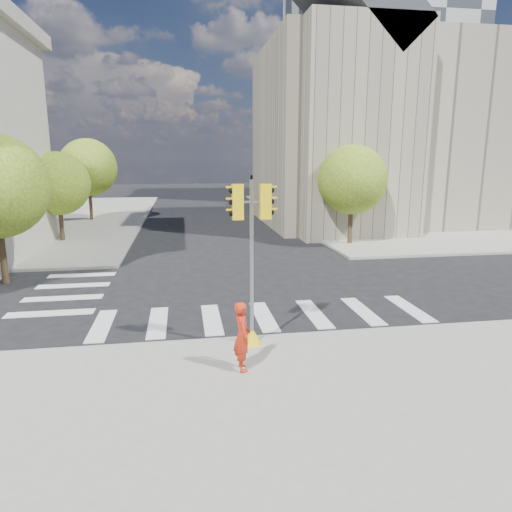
{
  "coord_description": "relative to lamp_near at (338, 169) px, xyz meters",
  "views": [
    {
      "loc": [
        -2.76,
        -16.76,
        5.41
      ],
      "look_at": [
        -0.33,
        -1.73,
        2.1
      ],
      "focal_mm": 32.0,
      "sensor_mm": 36.0,
      "label": 1
    }
  ],
  "objects": [
    {
      "name": "ground",
      "position": [
        -8.0,
        -14.0,
        -4.58
      ],
      "size": [
        160.0,
        160.0,
        0.0
      ],
      "primitive_type": "plane",
      "color": "black",
      "rests_on": "ground"
    },
    {
      "name": "sidewalk_near",
      "position": [
        -8.0,
        -25.0,
        -4.5
      ],
      "size": [
        30.0,
        14.0,
        0.15
      ],
      "primitive_type": "cube",
      "color": "gray",
      "rests_on": "ground"
    },
    {
      "name": "sidewalk_far_right",
      "position": [
        12.0,
        12.0,
        -4.5
      ],
      "size": [
        28.0,
        40.0,
        0.15
      ],
      "primitive_type": "cube",
      "color": "gray",
      "rests_on": "ground"
    },
    {
      "name": "civic_building",
      "position": [
        7.59,
        5.12,
        2.68
      ],
      "size": [
        26.0,
        16.0,
        19.39
      ],
      "color": "gray",
      "rests_on": "ground"
    },
    {
      "name": "office_tower",
      "position": [
        14.0,
        28.0,
        10.42
      ],
      "size": [
        20.0,
        18.0,
        30.0
      ],
      "primitive_type": "cube",
      "color": "#9EA0A3",
      "rests_on": "ground"
    },
    {
      "name": "tree_lw_mid",
      "position": [
        -18.5,
        0.0,
        -0.82
      ],
      "size": [
        4.0,
        4.0,
        5.77
      ],
      "color": "#382616",
      "rests_on": "ground"
    },
    {
      "name": "tree_lw_far",
      "position": [
        -18.5,
        10.0,
        -0.04
      ],
      "size": [
        4.8,
        4.8,
        6.95
      ],
      "color": "#382616",
      "rests_on": "ground"
    },
    {
      "name": "tree_re_near",
      "position": [
        -0.5,
        -4.0,
        -0.53
      ],
      "size": [
        4.2,
        4.2,
        6.16
      ],
      "color": "#382616",
      "rests_on": "ground"
    },
    {
      "name": "tree_re_mid",
      "position": [
        -0.5,
        8.0,
        -0.23
      ],
      "size": [
        4.6,
        4.6,
        6.66
      ],
      "color": "#382616",
      "rests_on": "ground"
    },
    {
      "name": "tree_re_far",
      "position": [
        -0.5,
        20.0,
        -0.71
      ],
      "size": [
        4.0,
        4.0,
        5.88
      ],
      "color": "#382616",
      "rests_on": "ground"
    },
    {
      "name": "lamp_near",
      "position": [
        0.0,
        0.0,
        0.0
      ],
      "size": [
        0.35,
        0.18,
        8.11
      ],
      "color": "black",
      "rests_on": "sidewalk_far_right"
    },
    {
      "name": "lamp_far",
      "position": [
        0.0,
        14.0,
        0.0
      ],
      "size": [
        0.35,
        0.18,
        8.11
      ],
      "color": "black",
      "rests_on": "sidewalk_far_right"
    },
    {
      "name": "traffic_signal",
      "position": [
        -8.91,
        -18.6,
        -2.39
      ],
      "size": [
        1.07,
        0.56,
        4.79
      ],
      "rotation": [
        0.0,
        0.0,
        0.02
      ],
      "color": "yellow",
      "rests_on": "sidewalk_near"
    },
    {
      "name": "photographer",
      "position": [
        -9.4,
        -20.16,
        -3.54
      ],
      "size": [
        0.48,
        0.68,
        1.78
      ],
      "primitive_type": "imported",
      "rotation": [
        0.0,
        0.0,
        1.65
      ],
      "color": "red",
      "rests_on": "sidewalk_near"
    }
  ]
}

